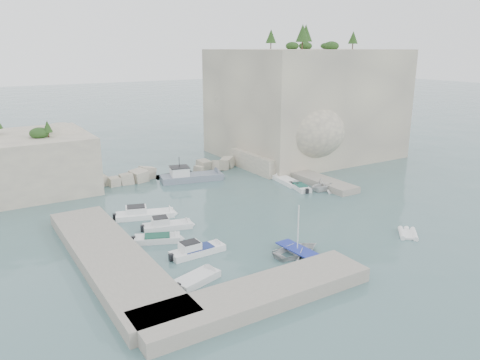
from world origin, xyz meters
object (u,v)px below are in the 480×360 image
motorboat_a (145,217)px  motorboat_c (158,241)px  rowboat (297,254)px  inflatable_dinghy (408,235)px  tender_east_b (300,189)px  motorboat_d (198,254)px  tender_east_d (280,175)px  work_boat (192,180)px  tender_east_a (321,191)px  motorboat_b (168,229)px  motorboat_e (197,282)px  tender_east_c (287,183)px

motorboat_a → motorboat_c: motorboat_a is taller
rowboat → inflatable_dinghy: size_ratio=1.54×
tender_east_b → motorboat_d: bearing=131.2°
motorboat_d → tender_east_b: motorboat_d is taller
tender_east_d → work_boat: size_ratio=0.57×
rowboat → motorboat_a: bearing=23.4°
rowboat → tender_east_a: 19.13m
motorboat_b → motorboat_d: 6.86m
motorboat_c → tender_east_b: bearing=37.9°
motorboat_e → inflatable_dinghy: (21.35, -2.42, 0.00)m
motorboat_c → tender_east_c: same height
motorboat_e → tender_east_a: bearing=10.7°
motorboat_a → tender_east_d: bearing=32.6°
tender_east_c → inflatable_dinghy: bearing=-175.8°
tender_east_b → work_boat: size_ratio=0.47×
motorboat_b → rowboat: 13.55m
inflatable_dinghy → motorboat_d: bearing=114.8°
motorboat_e → motorboat_d: bearing=44.8°
motorboat_b → tender_east_d: 23.65m
tender_east_a → work_boat: (-11.66, 12.91, 0.00)m
inflatable_dinghy → work_boat: 29.57m
motorboat_b → motorboat_e: 11.61m
inflatable_dinghy → rowboat: bearing=123.6°
motorboat_e → tender_east_a: (23.84, 12.78, 0.00)m
tender_east_c → tender_east_a: bearing=-157.6°
inflatable_dinghy → tender_east_a: bearing=35.5°
tender_east_c → work_boat: 12.80m
motorboat_b → tender_east_a: bearing=17.4°
work_boat → tender_east_b: bearing=-35.2°
motorboat_a → motorboat_d: (0.59, -11.11, 0.00)m
motorboat_e → inflatable_dinghy: motorboat_e is taller
motorboat_e → tender_east_c: (22.41, 18.00, 0.00)m
motorboat_a → tender_east_d: tender_east_d is taller
motorboat_b → rowboat: motorboat_b is taller
motorboat_e → tender_east_a: tender_east_a is taller
tender_east_a → tender_east_d: 8.74m
tender_east_a → tender_east_d: (-0.02, 8.74, 0.00)m
motorboat_d → tender_east_b: (19.73, 10.37, 0.00)m
motorboat_a → motorboat_e: bearing=-78.8°
motorboat_a → motorboat_e: 15.69m
rowboat → work_boat: (2.47, 25.82, 0.00)m
motorboat_b → motorboat_c: size_ratio=1.14×
inflatable_dinghy → motorboat_c: bearing=106.4°
tender_east_c → motorboat_b: bearing=115.6°
rowboat → tender_east_c: 22.13m
motorboat_b → motorboat_e: bearing=-88.8°
motorboat_b → tender_east_b: motorboat_b is taller
tender_east_c → tender_east_d: 3.79m
motorboat_e → motorboat_a: bearing=66.0°
motorboat_d → tender_east_d: tender_east_d is taller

